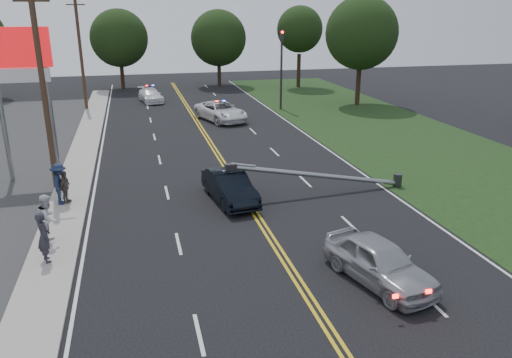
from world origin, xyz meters
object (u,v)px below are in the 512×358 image
object	(u,v)px
bystander_a	(44,237)
bystander_d	(65,187)
crashed_sedan	(230,187)
pylon_sign	(20,68)
utility_pole_mid	(44,90)
fallen_streetlight	(328,176)
bystander_b	(48,218)
waiting_sedan	(379,262)
bystander_c	(60,184)
traffic_signal	(281,63)
utility_pole_far	(81,53)
emergency_a	(221,111)
emergency_b	(151,95)

from	to	relation	value
bystander_a	bystander_d	world-z (taller)	bystander_a
crashed_sedan	bystander_a	world-z (taller)	bystander_a
pylon_sign	utility_pole_mid	bearing A→B (deg)	-56.98
fallen_streetlight	utility_pole_mid	bearing A→B (deg)	163.36
bystander_b	bystander_d	bearing A→B (deg)	6.06
waiting_sedan	bystander_a	bearing A→B (deg)	144.89
crashed_sedan	bystander_d	bearing A→B (deg)	161.41
pylon_sign	fallen_streetlight	distance (m)	16.66
utility_pole_mid	bystander_c	world-z (taller)	utility_pole_mid
traffic_signal	bystander_d	bearing A→B (deg)	-129.22
fallen_streetlight	bystander_b	bearing A→B (deg)	-167.57
traffic_signal	waiting_sedan	distance (m)	31.26
utility_pole_mid	waiting_sedan	world-z (taller)	utility_pole_mid
waiting_sedan	bystander_b	xyz separation A→B (m)	(-11.22, 5.74, 0.34)
bystander_c	bystander_b	bearing A→B (deg)	-179.41
bystander_a	bystander_c	distance (m)	5.88
bystander_b	bystander_c	size ratio (longest dim) A/B	1.00
bystander_a	bystander_c	size ratio (longest dim) A/B	0.97
utility_pole_far	bystander_a	distance (m)	30.76
fallen_streetlight	bystander_b	distance (m)	13.08
bystander_a	emergency_a	bearing A→B (deg)	-47.48
crashed_sedan	waiting_sedan	size ratio (longest dim) A/B	1.01
pylon_sign	crashed_sedan	world-z (taller)	pylon_sign
bystander_a	bystander_d	size ratio (longest dim) A/B	1.22
utility_pole_mid	bystander_c	xyz separation A→B (m)	(0.56, -2.61, -3.98)
waiting_sedan	traffic_signal	bearing A→B (deg)	64.45
crashed_sedan	bystander_c	size ratio (longest dim) A/B	2.28
fallen_streetlight	waiting_sedan	xyz separation A→B (m)	(-1.55, -8.56, -0.16)
waiting_sedan	bystander_c	xyz separation A→B (m)	(-11.27, 9.95, 0.35)
crashed_sedan	emergency_b	distance (m)	28.80
crashed_sedan	bystander_a	size ratio (longest dim) A/B	2.35
utility_pole_mid	emergency_b	bearing A→B (deg)	76.52
utility_pole_far	bystander_b	bearing A→B (deg)	-88.78
pylon_sign	bystander_b	world-z (taller)	pylon_sign
utility_pole_far	pylon_sign	bearing A→B (deg)	-93.72
traffic_signal	crashed_sedan	size ratio (longest dim) A/B	1.57
fallen_streetlight	bystander_a	size ratio (longest dim) A/B	4.90
utility_pole_mid	crashed_sedan	world-z (taller)	utility_pole_mid
emergency_a	bystander_a	size ratio (longest dim) A/B	2.95
emergency_b	bystander_b	size ratio (longest dim) A/B	2.32
utility_pole_far	bystander_d	bearing A→B (deg)	-88.23
pylon_sign	bystander_c	bearing A→B (deg)	-68.00
fallen_streetlight	bystander_c	distance (m)	12.90
bystander_c	bystander_d	distance (m)	0.30
fallen_streetlight	crashed_sedan	bearing A→B (deg)	178.90
utility_pole_mid	utility_pole_far	world-z (taller)	same
waiting_sedan	emergency_b	size ratio (longest dim) A/B	0.98
fallen_streetlight	bystander_c	bearing A→B (deg)	173.80
utility_pole_far	bystander_b	distance (m)	29.10
bystander_d	emergency_a	bearing A→B (deg)	-13.52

